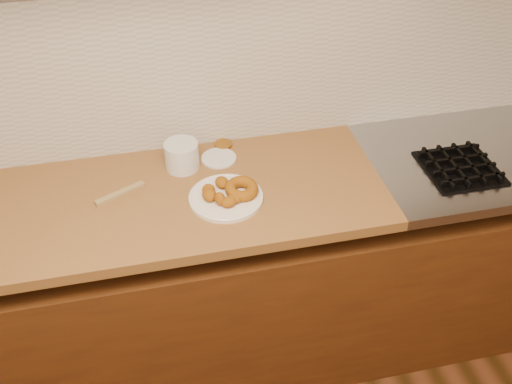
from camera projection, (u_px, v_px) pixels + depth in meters
wall_back at (219, 27)px, 2.04m from camera, size 4.00×0.02×2.70m
base_cabinet at (241, 286)px, 2.41m from camera, size 3.60×0.60×0.77m
butcher_block at (48, 217)px, 1.99m from camera, size 2.30×0.62×0.04m
backsplash at (221, 69)px, 2.13m from camera, size 3.60×0.02×0.60m
donut_plate at (226, 198)px, 2.02m from camera, size 0.25×0.25×0.01m
ring_donut at (242, 189)px, 2.02m from camera, size 0.16×0.16×0.05m
fried_dough_chunks at (220, 194)px, 2.00m from camera, size 0.14×0.17×0.05m
plastic_tub at (182, 156)px, 2.14m from camera, size 0.13×0.13×0.10m
tub_lid at (219, 158)px, 2.21m from camera, size 0.16×0.16×0.01m
brass_jar_lid at (223, 144)px, 2.28m from camera, size 0.07×0.07×0.01m
wooden_utensil at (120, 193)px, 2.04m from camera, size 0.17×0.10×0.01m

